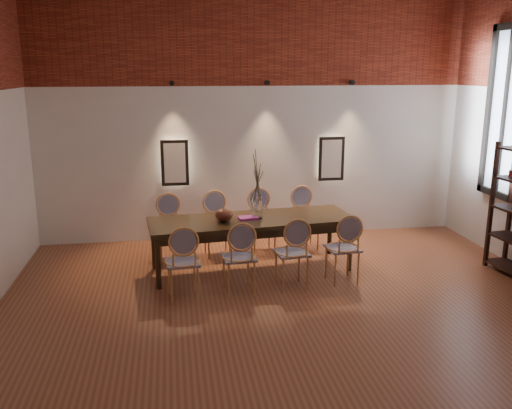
{
  "coord_description": "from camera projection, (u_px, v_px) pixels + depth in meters",
  "views": [
    {
      "loc": [
        -1.36,
        -5.25,
        2.77
      ],
      "look_at": [
        -0.29,
        1.5,
        1.05
      ],
      "focal_mm": 38.0,
      "sensor_mm": 36.0,
      "label": 1
    }
  ],
  "objects": [
    {
      "name": "chair_near_c",
      "position": [
        292.0,
        252.0,
        6.97
      ],
      "size": [
        0.48,
        0.48,
        0.94
      ],
      "primitive_type": null,
      "rotation": [
        0.0,
        0.0,
        0.1
      ],
      "color": "tan",
      "rests_on": "floor"
    },
    {
      "name": "brick_band_back",
      "position": [
        254.0,
        37.0,
        8.45
      ],
      "size": [
        7.0,
        0.02,
        1.5
      ],
      "primitive_type": "cube",
      "color": "maroon",
      "rests_on": "ground"
    },
    {
      "name": "bowl",
      "position": [
        224.0,
        215.0,
        7.34
      ],
      "size": [
        0.24,
        0.24,
        0.18
      ],
      "primitive_type": "ellipsoid",
      "color": "#592417",
      "rests_on": "dining_table"
    },
    {
      "name": "chair_far_a",
      "position": [
        170.0,
        229.0,
        8.0
      ],
      "size": [
        0.48,
        0.48,
        0.94
      ],
      "primitive_type": null,
      "rotation": [
        0.0,
        0.0,
        3.24
      ],
      "color": "tan",
      "rests_on": "floor"
    },
    {
      "name": "floor",
      "position": [
        303.0,
        330.0,
        5.91
      ],
      "size": [
        7.0,
        7.0,
        0.02
      ],
      "primitive_type": "cube",
      "color": "brown",
      "rests_on": "ground"
    },
    {
      "name": "vase",
      "position": [
        257.0,
        208.0,
        7.49
      ],
      "size": [
        0.14,
        0.14,
        0.3
      ],
      "primitive_type": "cylinder",
      "color": "silver",
      "rests_on": "dining_table"
    },
    {
      "name": "chair_far_b",
      "position": [
        217.0,
        225.0,
        8.17
      ],
      "size": [
        0.48,
        0.48,
        0.94
      ],
      "primitive_type": null,
      "rotation": [
        0.0,
        0.0,
        3.24
      ],
      "color": "tan",
      "rests_on": "floor"
    },
    {
      "name": "window_frame",
      "position": [
        505.0,
        113.0,
        7.82
      ],
      "size": [
        0.08,
        0.9,
        2.5
      ],
      "primitive_type": "cube",
      "color": "black",
      "rests_on": "wall_right"
    },
    {
      "name": "spot_fixture_right",
      "position": [
        352.0,
        82.0,
        8.81
      ],
      "size": [
        0.08,
        0.1,
        0.08
      ],
      "primitive_type": "cylinder",
      "rotation": [
        1.57,
        0.0,
        0.0
      ],
      "color": "black",
      "rests_on": "wall_back"
    },
    {
      "name": "spot_fixture_left",
      "position": [
        172.0,
        83.0,
        8.37
      ],
      "size": [
        0.08,
        0.1,
        0.08
      ],
      "primitive_type": "cylinder",
      "rotation": [
        1.57,
        0.0,
        0.0
      ],
      "color": "black",
      "rests_on": "wall_back"
    },
    {
      "name": "chair_near_a",
      "position": [
        183.0,
        262.0,
        6.63
      ],
      "size": [
        0.48,
        0.48,
        0.94
      ],
      "primitive_type": null,
      "rotation": [
        0.0,
        0.0,
        0.1
      ],
      "color": "tan",
      "rests_on": "floor"
    },
    {
      "name": "dried_branches",
      "position": [
        257.0,
        176.0,
        7.38
      ],
      "size": [
        0.5,
        0.5,
        0.7
      ],
      "primitive_type": null,
      "color": "#4E452F",
      "rests_on": "vase"
    },
    {
      "name": "window_mullion",
      "position": [
        505.0,
        113.0,
        7.82
      ],
      "size": [
        0.06,
        0.06,
        2.4
      ],
      "primitive_type": "cube",
      "color": "black",
      "rests_on": "wall_right"
    },
    {
      "name": "dining_table",
      "position": [
        252.0,
        244.0,
        7.59
      ],
      "size": [
        2.89,
        1.17,
        0.75
      ],
      "primitive_type": "cube",
      "rotation": [
        0.0,
        0.0,
        0.1
      ],
      "color": "#342413",
      "rests_on": "floor"
    },
    {
      "name": "niche_left",
      "position": [
        175.0,
        163.0,
        8.7
      ],
      "size": [
        0.36,
        0.06,
        0.66
      ],
      "primitive_type": "cube",
      "color": "#FFEAC6",
      "rests_on": "wall_back"
    },
    {
      "name": "chair_near_d",
      "position": [
        343.0,
        248.0,
        7.14
      ],
      "size": [
        0.48,
        0.48,
        0.94
      ],
      "primitive_type": null,
      "rotation": [
        0.0,
        0.0,
        0.1
      ],
      "color": "tan",
      "rests_on": "floor"
    },
    {
      "name": "window_glass",
      "position": [
        506.0,
        113.0,
        7.83
      ],
      "size": [
        0.02,
        0.78,
        2.38
      ],
      "primitive_type": "cube",
      "color": "silver",
      "rests_on": "wall_right"
    },
    {
      "name": "chair_far_d",
      "position": [
        305.0,
        219.0,
        8.52
      ],
      "size": [
        0.48,
        0.48,
        0.94
      ],
      "primitive_type": null,
      "rotation": [
        0.0,
        0.0,
        3.24
      ],
      "color": "tan",
      "rests_on": "floor"
    },
    {
      "name": "book",
      "position": [
        248.0,
        218.0,
        7.48
      ],
      "size": [
        0.28,
        0.2,
        0.03
      ],
      "primitive_type": "cube",
      "rotation": [
        0.0,
        0.0,
        0.1
      ],
      "color": "#962585",
      "rests_on": "dining_table"
    },
    {
      "name": "wall_back",
      "position": [
        254.0,
        117.0,
        8.82
      ],
      "size": [
        7.0,
        0.1,
        4.0
      ],
      "primitive_type": "cube",
      "color": "silver",
      "rests_on": "ground"
    },
    {
      "name": "niche_right",
      "position": [
        331.0,
        159.0,
        9.09
      ],
      "size": [
        0.36,
        0.06,
        0.66
      ],
      "primitive_type": "cube",
      "color": "#FFEAC6",
      "rests_on": "wall_back"
    },
    {
      "name": "chair_far_c",
      "position": [
        262.0,
        222.0,
        8.34
      ],
      "size": [
        0.48,
        0.48,
        0.94
      ],
      "primitive_type": null,
      "rotation": [
        0.0,
        0.0,
        3.24
      ],
      "color": "tan",
      "rests_on": "floor"
    },
    {
      "name": "chair_near_b",
      "position": [
        239.0,
        257.0,
        6.8
      ],
      "size": [
        0.48,
        0.48,
        0.94
      ],
      "primitive_type": null,
      "rotation": [
        0.0,
        0.0,
        0.1
      ],
      "color": "tan",
      "rests_on": "floor"
    },
    {
      "name": "spot_fixture_mid",
      "position": [
        267.0,
        83.0,
        8.59
      ],
      "size": [
        0.08,
        0.1,
        0.08
      ],
      "primitive_type": "cylinder",
      "rotation": [
        1.57,
        0.0,
        0.0
      ],
      "color": "black",
      "rests_on": "wall_back"
    }
  ]
}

